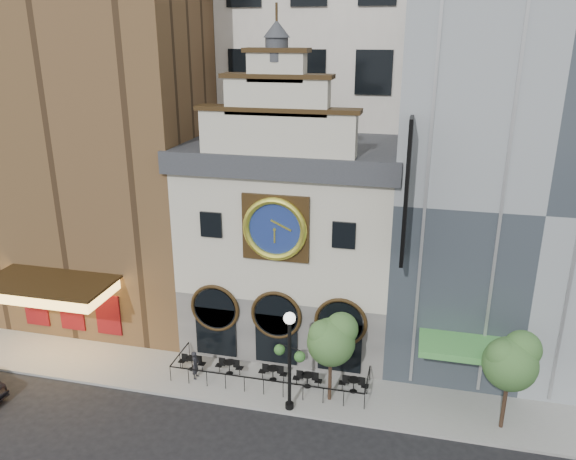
# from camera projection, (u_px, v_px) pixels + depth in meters

# --- Properties ---
(ground) EXTENTS (120.00, 120.00, 0.00)m
(ground) POSITION_uv_depth(u_px,v_px,m) (257.00, 411.00, 28.60)
(ground) COLOR black
(ground) RESTS_ON ground
(sidewalk) EXTENTS (44.00, 5.00, 0.15)m
(sidewalk) POSITION_uv_depth(u_px,v_px,m) (270.00, 382.00, 30.87)
(sidewalk) COLOR gray
(sidewalk) RESTS_ON ground
(clock_building) EXTENTS (12.60, 8.78, 18.65)m
(clock_building) POSITION_uv_depth(u_px,v_px,m) (292.00, 237.00, 33.58)
(clock_building) COLOR #605E5B
(clock_building) RESTS_ON ground
(theater_building) EXTENTS (14.00, 15.60, 25.00)m
(theater_building) POSITION_uv_depth(u_px,v_px,m) (105.00, 125.00, 36.45)
(theater_building) COLOR brown
(theater_building) RESTS_ON ground
(retail_building) EXTENTS (14.00, 14.40, 20.00)m
(retail_building) POSITION_uv_depth(u_px,v_px,m) (526.00, 185.00, 31.56)
(retail_building) COLOR gray
(retail_building) RESTS_ON ground
(office_tower) EXTENTS (20.00, 16.00, 40.00)m
(office_tower) POSITION_uv_depth(u_px,v_px,m) (331.00, 7.00, 40.37)
(office_tower) COLOR silver
(office_tower) RESTS_ON ground
(cafe_railing) EXTENTS (10.60, 2.60, 0.90)m
(cafe_railing) POSITION_uv_depth(u_px,v_px,m) (270.00, 373.00, 30.70)
(cafe_railing) COLOR black
(cafe_railing) RESTS_ON sidewalk
(bistro_0) EXTENTS (1.58, 0.68, 0.90)m
(bistro_0) POSITION_uv_depth(u_px,v_px,m) (192.00, 362.00, 31.72)
(bistro_0) COLOR black
(bistro_0) RESTS_ON sidewalk
(bistro_1) EXTENTS (1.58, 0.68, 0.90)m
(bistro_1) POSITION_uv_depth(u_px,v_px,m) (229.00, 366.00, 31.31)
(bistro_1) COLOR black
(bistro_1) RESTS_ON sidewalk
(bistro_2) EXTENTS (1.58, 0.68, 0.90)m
(bistro_2) POSITION_uv_depth(u_px,v_px,m) (273.00, 373.00, 30.75)
(bistro_2) COLOR black
(bistro_2) RESTS_ON sidewalk
(bistro_3) EXTENTS (1.58, 0.68, 0.90)m
(bistro_3) POSITION_uv_depth(u_px,v_px,m) (307.00, 379.00, 30.14)
(bistro_3) COLOR black
(bistro_3) RESTS_ON sidewalk
(bistro_4) EXTENTS (1.58, 0.68, 0.90)m
(bistro_4) POSITION_uv_depth(u_px,v_px,m) (354.00, 384.00, 29.73)
(bistro_4) COLOR black
(bistro_4) RESTS_ON sidewalk
(pedestrian) EXTENTS (0.41, 0.61, 1.63)m
(pedestrian) POSITION_uv_depth(u_px,v_px,m) (195.00, 365.00, 30.83)
(pedestrian) COLOR black
(pedestrian) RESTS_ON sidewalk
(lamppost) EXTENTS (1.67, 0.95, 5.42)m
(lamppost) POSITION_uv_depth(u_px,v_px,m) (290.00, 351.00, 27.46)
(lamppost) COLOR black
(lamppost) RESTS_ON sidewalk
(tree_left) EXTENTS (2.54, 2.44, 4.89)m
(tree_left) POSITION_uv_depth(u_px,v_px,m) (332.00, 338.00, 28.12)
(tree_left) COLOR #382619
(tree_left) RESTS_ON sidewalk
(tree_right) EXTENTS (2.64, 2.54, 5.08)m
(tree_right) POSITION_uv_depth(u_px,v_px,m) (512.00, 360.00, 26.01)
(tree_right) COLOR #382619
(tree_right) RESTS_ON sidewalk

